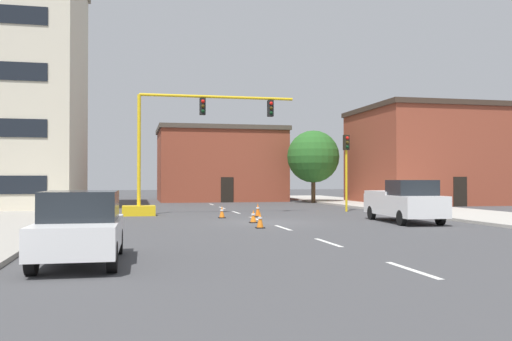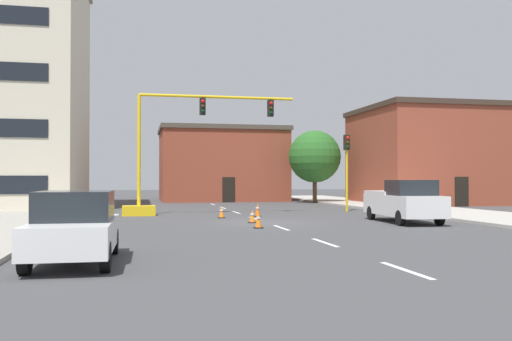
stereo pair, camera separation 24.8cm
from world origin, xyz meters
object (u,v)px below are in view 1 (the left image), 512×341
tree_right_far (313,157)px  sedan_white_near_left (81,226)px  traffic_signal_gantry (162,175)px  traffic_cone_roadside_a (258,210)px  traffic_cone_roadside_d (253,216)px  traffic_light_pole_right (346,155)px  traffic_cone_roadside_b (222,212)px  traffic_cone_roadside_c (260,220)px  pickup_truck_white (404,202)px

tree_right_far → sedan_white_near_left: tree_right_far is taller
traffic_signal_gantry → sedan_white_near_left: bearing=-99.1°
traffic_cone_roadside_a → traffic_cone_roadside_d: size_ratio=1.20×
traffic_light_pole_right → traffic_cone_roadside_b: traffic_light_pole_right is taller
traffic_cone_roadside_a → traffic_cone_roadside_c: bearing=-101.8°
traffic_light_pole_right → tree_right_far: (1.97, 12.55, 0.42)m
tree_right_far → pickup_truck_white: 21.65m
traffic_cone_roadside_b → sedan_white_near_left: bearing=-111.4°
traffic_light_pole_right → sedan_white_near_left: bearing=-127.3°
sedan_white_near_left → traffic_cone_roadside_c: sedan_white_near_left is taller
traffic_signal_gantry → traffic_cone_roadside_c: (3.55, -9.14, -1.95)m
sedan_white_near_left → traffic_cone_roadside_c: (6.35, 8.38, -0.56)m
traffic_cone_roadside_b → traffic_signal_gantry: bearing=135.4°
traffic_signal_gantry → traffic_cone_roadside_b: traffic_signal_gantry is taller
traffic_light_pole_right → traffic_cone_roadside_a: bearing=-152.5°
pickup_truck_white → traffic_cone_roadside_d: bearing=169.9°
traffic_light_pole_right → pickup_truck_white: traffic_light_pole_right is taller
traffic_cone_roadside_c → pickup_truck_white: bearing=12.1°
pickup_truck_white → sedan_white_near_left: pickup_truck_white is taller
traffic_cone_roadside_a → sedan_white_near_left: bearing=-117.0°
traffic_light_pole_right → sedan_white_near_left: (-14.24, -18.69, -2.64)m
traffic_signal_gantry → traffic_cone_roadside_b: 4.57m
pickup_truck_white → traffic_cone_roadside_a: 7.98m
traffic_light_pole_right → traffic_cone_roadside_b: size_ratio=7.52×
traffic_signal_gantry → traffic_cone_roadside_d: (3.87, -6.32, -1.99)m
traffic_light_pole_right → traffic_cone_roadside_d: (-7.57, -7.50, -3.23)m
traffic_light_pole_right → traffic_cone_roadside_d: 11.14m
traffic_cone_roadside_c → traffic_cone_roadside_b: bearing=95.7°
traffic_cone_roadside_a → traffic_cone_roadside_d: traffic_cone_roadside_a is taller
pickup_truck_white → sedan_white_near_left: 16.89m
traffic_cone_roadside_a → traffic_cone_roadside_d: bearing=-105.4°
traffic_light_pole_right → traffic_cone_roadside_d: size_ratio=7.83×
pickup_truck_white → traffic_cone_roadside_d: (-6.98, 1.24, -0.67)m
sedan_white_near_left → traffic_cone_roadside_c: 10.53m
traffic_signal_gantry → traffic_cone_roadside_a: bearing=-23.4°
traffic_cone_roadside_a → traffic_cone_roadside_c: 7.12m
traffic_signal_gantry → pickup_truck_white: bearing=-34.9°
pickup_truck_white → traffic_cone_roadside_c: size_ratio=8.15×
tree_right_far → traffic_cone_roadside_b: tree_right_far is taller
sedan_white_near_left → traffic_cone_roadside_a: (7.81, 15.35, -0.53)m
pickup_truck_white → traffic_cone_roadside_b: (-7.92, 4.68, -0.66)m
traffic_cone_roadside_d → traffic_cone_roadside_c: bearing=-96.4°
pickup_truck_white → sedan_white_near_left: bearing=-143.9°
pickup_truck_white → traffic_cone_roadside_a: pickup_truck_white is taller
traffic_cone_roadside_b → tree_right_far: bearing=57.8°
traffic_light_pole_right → traffic_cone_roadside_c: bearing=-127.4°
traffic_signal_gantry → traffic_light_pole_right: (11.44, 1.18, 1.24)m
tree_right_far → sedan_white_near_left: bearing=-117.4°
traffic_cone_roadside_b → traffic_cone_roadside_d: bearing=-74.7°
traffic_light_pole_right → pickup_truck_white: (-0.59, -8.75, -2.55)m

